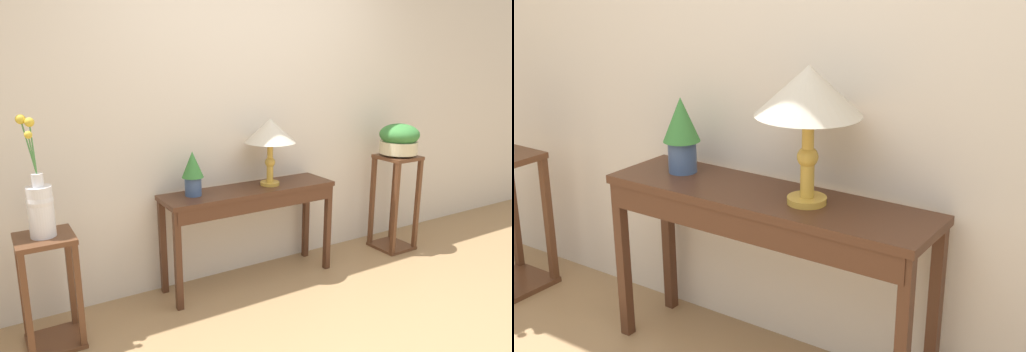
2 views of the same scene
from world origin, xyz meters
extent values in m
cube|color=beige|center=(0.00, 1.59, 1.40)|extent=(9.00, 0.10, 2.80)
cube|color=#472819|center=(-0.07, 1.32, 0.74)|extent=(1.37, 0.36, 0.03)
cube|color=#472819|center=(-0.07, 1.16, 0.67)|extent=(1.30, 0.03, 0.10)
cube|color=#472819|center=(-0.72, 1.17, 0.36)|extent=(0.04, 0.04, 0.72)
cube|color=#472819|center=(-0.72, 1.46, 0.36)|extent=(0.04, 0.04, 0.72)
cube|color=#472819|center=(0.58, 1.46, 0.36)|extent=(0.04, 0.04, 0.72)
cylinder|color=gold|center=(0.11, 1.32, 0.77)|extent=(0.15, 0.15, 0.02)
cylinder|color=gold|center=(0.11, 1.32, 0.86)|extent=(0.05, 0.05, 0.15)
sphere|color=gold|center=(0.11, 1.32, 0.93)|extent=(0.08, 0.08, 0.08)
cylinder|color=gold|center=(0.11, 1.32, 1.01)|extent=(0.04, 0.04, 0.15)
cone|color=beige|center=(0.11, 1.32, 1.18)|extent=(0.39, 0.39, 0.18)
cylinder|color=#3D5684|center=(-0.52, 1.35, 0.82)|extent=(0.12, 0.12, 0.13)
cone|color=#387A38|center=(-0.52, 1.35, 0.98)|extent=(0.16, 0.16, 0.19)
cube|color=#56331E|center=(-1.53, 1.18, 0.01)|extent=(0.32, 0.32, 0.03)
cube|color=#56331E|center=(-1.39, 1.32, 0.35)|extent=(0.04, 0.04, 0.64)
camera|label=1|loc=(-1.79, -1.65, 1.70)|focal=32.99mm
camera|label=2|loc=(1.35, -0.79, 1.68)|focal=49.35mm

